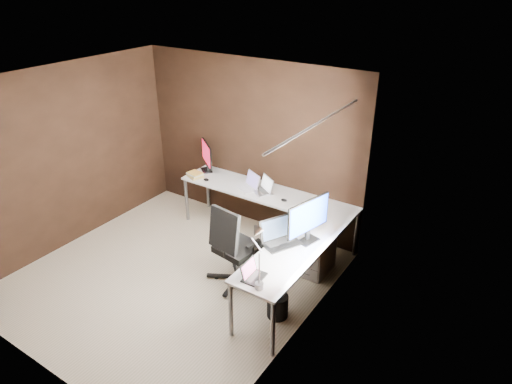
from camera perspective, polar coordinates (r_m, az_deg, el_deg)
room at (r=5.24m, az=-8.27°, el=-0.15°), size 3.60×3.60×2.50m
desk at (r=5.95m, az=1.91°, el=-2.97°), size 2.65×2.25×0.73m
drawer_pedestal at (r=5.99m, az=7.23°, el=-7.17°), size 0.42×0.50×0.60m
monitor_left at (r=7.05m, az=-6.17°, el=4.60°), size 0.43×0.35×0.46m
monitor_right at (r=5.22m, az=6.56°, el=-3.26°), size 0.22×0.64×0.53m
laptop_white at (r=6.53m, az=-0.82°, el=0.90°), size 0.40×0.35×0.22m
laptop_silver at (r=6.43m, az=0.97°, el=0.45°), size 0.38×0.36×0.21m
laptop_black_big at (r=5.29m, az=2.91°, el=-5.68°), size 0.46×0.51×0.28m
laptop_black_small at (r=4.74m, az=-0.48°, el=-10.23°), size 0.20×0.27×0.18m
book_stack at (r=6.94m, az=-7.61°, el=2.14°), size 0.29×0.26×0.08m
mouse_left at (r=6.80m, az=-6.25°, el=1.55°), size 0.10×0.06×0.04m
mouse_corner at (r=6.19m, az=3.52°, el=-1.02°), size 0.10×0.07×0.04m
desk_lamp at (r=4.46m, az=0.16°, el=-7.19°), size 0.20×0.23×0.64m
office_chair at (r=5.72m, az=-2.52°, el=-8.52°), size 0.61×0.62×1.10m
wastebasket at (r=5.34m, az=2.71°, el=-14.02°), size 0.25×0.25×0.28m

